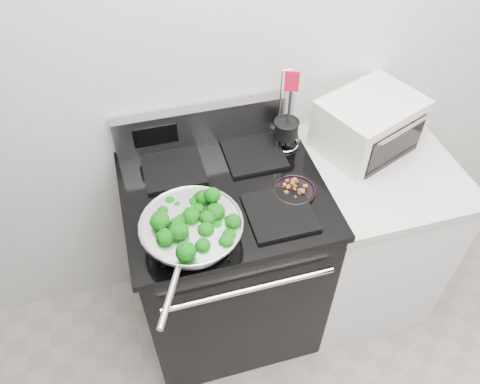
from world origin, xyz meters
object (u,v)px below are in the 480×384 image
object	(u,v)px
skillet	(192,230)
bacon_plate	(295,189)
toaster_oven	(369,124)
utensil_holder	(286,132)
gas_range	(226,259)

from	to	relation	value
skillet	bacon_plate	world-z (taller)	skillet
skillet	toaster_oven	size ratio (longest dim) A/B	1.13
utensil_holder	toaster_oven	bearing A→B (deg)	12.55
bacon_plate	gas_range	bearing A→B (deg)	162.73
bacon_plate	toaster_oven	bearing A→B (deg)	27.84
skillet	utensil_holder	world-z (taller)	utensil_holder
gas_range	bacon_plate	bearing A→B (deg)	-17.27
bacon_plate	toaster_oven	world-z (taller)	toaster_oven
utensil_holder	gas_range	bearing A→B (deg)	-126.09
gas_range	bacon_plate	xyz separation A→B (m)	(0.26, -0.08, 0.48)
bacon_plate	skillet	bearing A→B (deg)	-163.77
gas_range	skillet	size ratio (longest dim) A/B	2.09
bacon_plate	utensil_holder	distance (m)	0.28
bacon_plate	utensil_holder	xyz separation A→B (m)	(0.06, 0.27, 0.05)
gas_range	bacon_plate	distance (m)	0.55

